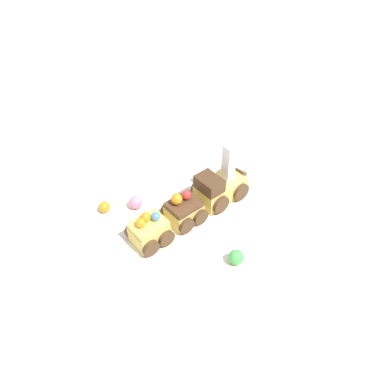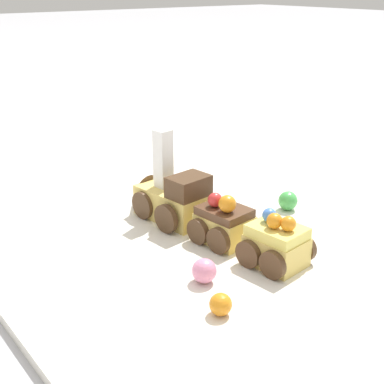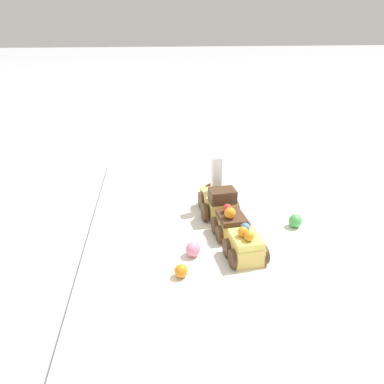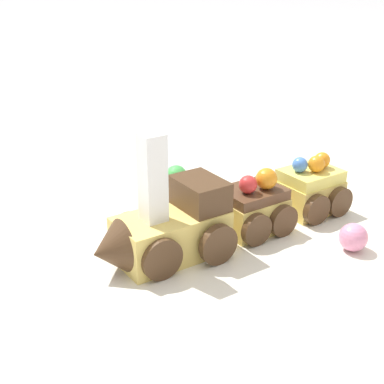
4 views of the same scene
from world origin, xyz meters
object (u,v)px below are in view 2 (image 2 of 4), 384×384
Objects in this scene: cake_train_locomotive at (169,196)px; gumball_orange at (221,304)px; cake_car_lemon at (276,245)px; cake_car_chocolate at (224,224)px; gumball_pink at (204,271)px; gumball_green at (288,201)px.

gumball_orange is at bearing 150.38° from cake_train_locomotive.
cake_car_lemon is at bearing -71.59° from gumball_orange.
gumball_orange is (-0.04, 0.11, -0.01)m from cake_car_lemon.
cake_car_chocolate is 2.72× the size of gumball_pink.
gumball_orange is 0.27m from gumball_green.
cake_car_lemon is at bearing 179.95° from cake_train_locomotive.
gumball_pink is at bearing 150.65° from cake_train_locomotive.
gumball_green is at bearing -69.45° from gumball_pink.
gumball_orange is at bearing 156.19° from gumball_pink.
cake_train_locomotive is 1.80× the size of cake_car_lemon.
cake_car_chocolate is at bearing 0.30° from cake_car_lemon.
gumball_green is (-0.08, -0.14, -0.02)m from cake_train_locomotive.
cake_train_locomotive is 0.23m from gumball_orange.
cake_car_chocolate is at bearing 179.68° from cake_train_locomotive.
gumball_green is at bearing -88.35° from cake_car_chocolate.
cake_train_locomotive is at bearing -23.06° from gumball_orange.
cake_train_locomotive reaches higher than gumball_green.
gumball_green reaches higher than gumball_orange.
gumball_orange is at bearing 131.80° from cake_car_chocolate.
cake_train_locomotive is 0.10m from cake_car_chocolate.
gumball_pink is (-0.16, 0.07, -0.02)m from cake_train_locomotive.
cake_train_locomotive is 4.90× the size of gumball_pink.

